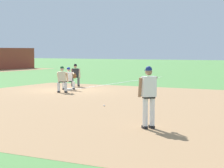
{
  "coord_description": "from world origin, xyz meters",
  "views": [
    {
      "loc": [
        -21.02,
        -14.37,
        2.33
      ],
      "look_at": [
        -6.49,
        -6.43,
        1.04
      ],
      "focal_mm": 70.0,
      "sensor_mm": 36.0,
      "label": 1
    }
  ],
  "objects_px": {
    "first_base_bag": "(69,89)",
    "first_baseman": "(69,77)",
    "baserunner": "(62,78)",
    "baseball": "(104,106)",
    "pitcher": "(149,93)",
    "umpire": "(75,74)"
  },
  "relations": [
    {
      "from": "first_base_bag",
      "to": "pitcher",
      "type": "xyz_separation_m",
      "value": [
        -9.23,
        -9.17,
        1.01
      ]
    },
    {
      "from": "pitcher",
      "to": "first_base_bag",
      "type": "bearing_deg",
      "value": 44.82
    },
    {
      "from": "baseball",
      "to": "pitcher",
      "type": "distance_m",
      "value": 5.36
    },
    {
      "from": "first_base_bag",
      "to": "baseball",
      "type": "distance_m",
      "value": 7.76
    },
    {
      "from": "baseball",
      "to": "first_baseman",
      "type": "xyz_separation_m",
      "value": [
        5.65,
        5.59,
        0.69
      ]
    },
    {
      "from": "first_base_bag",
      "to": "first_baseman",
      "type": "height_order",
      "value": "first_baseman"
    },
    {
      "from": "first_base_bag",
      "to": "baseball",
      "type": "bearing_deg",
      "value": -134.82
    },
    {
      "from": "baseball",
      "to": "first_baseman",
      "type": "distance_m",
      "value": 7.98
    },
    {
      "from": "baseball",
      "to": "pitcher",
      "type": "bearing_deg",
      "value": -135.72
    },
    {
      "from": "first_base_bag",
      "to": "baserunner",
      "type": "distance_m",
      "value": 1.67
    },
    {
      "from": "baseball",
      "to": "baserunner",
      "type": "distance_m",
      "value": 6.47
    },
    {
      "from": "first_base_bag",
      "to": "baserunner",
      "type": "relative_size",
      "value": 0.26
    },
    {
      "from": "pitcher",
      "to": "first_baseman",
      "type": "bearing_deg",
      "value": 44.52
    },
    {
      "from": "baseball",
      "to": "umpire",
      "type": "xyz_separation_m",
      "value": [
        7.8,
        6.56,
        0.76
      ]
    },
    {
      "from": "first_baseman",
      "to": "baserunner",
      "type": "distance_m",
      "value": 1.7
    },
    {
      "from": "pitcher",
      "to": "umpire",
      "type": "distance_m",
      "value": 15.44
    },
    {
      "from": "baserunner",
      "to": "first_baseman",
      "type": "bearing_deg",
      "value": 21.49
    },
    {
      "from": "first_baseman",
      "to": "baserunner",
      "type": "xyz_separation_m",
      "value": [
        -1.58,
        -0.62,
        0.06
      ]
    },
    {
      "from": "first_base_bag",
      "to": "first_baseman",
      "type": "relative_size",
      "value": 0.28
    },
    {
      "from": "first_base_bag",
      "to": "pitcher",
      "type": "distance_m",
      "value": 13.05
    },
    {
      "from": "first_baseman",
      "to": "pitcher",
      "type": "bearing_deg",
      "value": -135.48
    },
    {
      "from": "first_base_bag",
      "to": "baseball",
      "type": "xyz_separation_m",
      "value": [
        -5.47,
        -5.5,
        -0.01
      ]
    }
  ]
}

